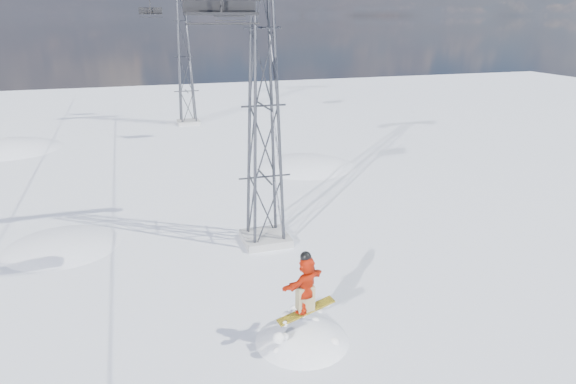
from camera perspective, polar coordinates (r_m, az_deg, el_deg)
name	(u,v)px	position (r m, az deg, el deg)	size (l,w,h in m)	color
ground	(316,368)	(14.07, 3.16, -18.96)	(120.00, 120.00, 0.00)	white
snow_terrain	(136,304)	(36.48, -16.58, -11.88)	(39.00, 37.00, 22.00)	white
lift_tower_near	(264,107)	(19.23, -2.73, 9.46)	(5.20, 1.80, 11.43)	#999999
lift_tower_far	(184,57)	(43.73, -11.44, 14.47)	(5.20, 1.80, 11.43)	#999999
lift_chair_near	(221,5)	(14.50, -7.48, 19.86)	(1.96, 0.56, 2.43)	black
lift_chair_mid	(229,13)	(35.90, -6.53, 19.17)	(2.04, 0.59, 2.53)	black
lift_chair_far	(151,12)	(46.43, -15.03, 18.79)	(1.89, 0.54, 2.34)	black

